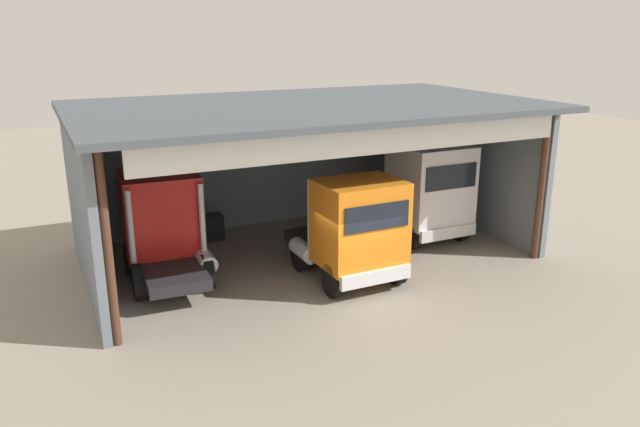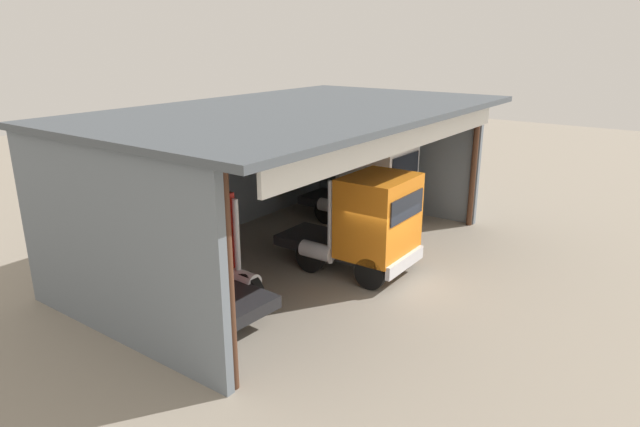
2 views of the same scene
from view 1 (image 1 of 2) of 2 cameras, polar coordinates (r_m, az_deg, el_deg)
name	(u,v)px [view 1 (image 1 of 2)]	position (r m, az deg, el deg)	size (l,w,h in m)	color
ground_plane	(361,296)	(19.08, 3.82, -7.65)	(80.00, 80.00, 0.00)	gray
workshop_shed	(296,147)	(22.15, -2.29, 6.24)	(15.50, 9.40, 5.50)	slate
truck_red_left_bay	(164,225)	(20.37, -14.36, -1.04)	(2.64, 4.51, 3.46)	red
truck_orange_center_right_bay	(353,230)	(19.46, 3.10, -1.54)	(2.75, 4.94, 3.44)	orange
truck_white_yard_outside	(426,190)	(23.77, 9.82, 2.18)	(2.72, 4.98, 3.75)	white
oil_drum	(214,226)	(24.45, -9.86, -1.12)	(0.58, 0.58, 0.89)	#194CB2
tool_cart	(211,227)	(24.06, -10.11, -1.29)	(0.90, 0.60, 1.00)	black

